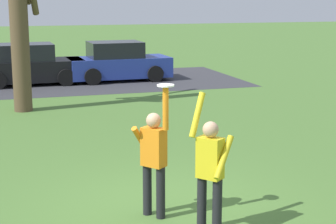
{
  "coord_description": "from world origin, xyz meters",
  "views": [
    {
      "loc": [
        -2.34,
        -8.14,
        3.36
      ],
      "look_at": [
        0.14,
        -0.01,
        1.6
      ],
      "focal_mm": 59.31,
      "sensor_mm": 36.0,
      "label": 1
    }
  ],
  "objects_px": {
    "frisbee_disc": "(166,85)",
    "parked_car_blue": "(118,63)",
    "person_catcher": "(154,156)",
    "person_defender": "(210,167)",
    "parked_car_black": "(29,66)"
  },
  "relations": [
    {
      "from": "person_catcher",
      "to": "person_defender",
      "type": "height_order",
      "value": "person_catcher"
    },
    {
      "from": "person_defender",
      "to": "frisbee_disc",
      "type": "distance_m",
      "value": 1.36
    },
    {
      "from": "frisbee_disc",
      "to": "parked_car_blue",
      "type": "height_order",
      "value": "frisbee_disc"
    },
    {
      "from": "person_defender",
      "to": "parked_car_black",
      "type": "bearing_deg",
      "value": -31.04
    },
    {
      "from": "person_catcher",
      "to": "parked_car_blue",
      "type": "relative_size",
      "value": 0.5
    },
    {
      "from": "parked_car_black",
      "to": "parked_car_blue",
      "type": "relative_size",
      "value": 1.0
    },
    {
      "from": "parked_car_blue",
      "to": "parked_car_black",
      "type": "bearing_deg",
      "value": 178.01
    },
    {
      "from": "frisbee_disc",
      "to": "parked_car_black",
      "type": "distance_m",
      "value": 14.63
    },
    {
      "from": "frisbee_disc",
      "to": "parked_car_black",
      "type": "xyz_separation_m",
      "value": [
        -1.22,
        14.52,
        -1.37
      ]
    },
    {
      "from": "frisbee_disc",
      "to": "parked_car_blue",
      "type": "bearing_deg",
      "value": 80.87
    },
    {
      "from": "frisbee_disc",
      "to": "parked_car_blue",
      "type": "distance_m",
      "value": 14.76
    },
    {
      "from": "frisbee_disc",
      "to": "parked_car_blue",
      "type": "xyz_separation_m",
      "value": [
        2.33,
        14.51,
        -1.37
      ]
    },
    {
      "from": "person_defender",
      "to": "person_catcher",
      "type": "bearing_deg",
      "value": -0.0
    },
    {
      "from": "person_catcher",
      "to": "person_defender",
      "type": "relative_size",
      "value": 1.02
    },
    {
      "from": "frisbee_disc",
      "to": "parked_car_blue",
      "type": "relative_size",
      "value": 0.06
    }
  ]
}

